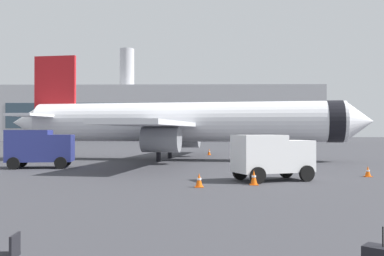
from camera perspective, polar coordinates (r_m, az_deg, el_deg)
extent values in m
cylinder|color=white|center=(42.25, -0.98, 0.80)|extent=(30.23, 8.27, 3.80)
cone|color=white|center=(42.36, 21.10, 0.82)|extent=(2.92, 3.93, 3.61)
cone|color=white|center=(48.16, -20.78, 0.68)|extent=(3.68, 3.86, 3.42)
cylinder|color=black|center=(41.98, 18.16, 0.83)|extent=(1.97, 4.04, 3.88)
cube|color=white|center=(50.29, -0.41, 0.27)|extent=(7.15, 16.54, 0.36)
cube|color=white|center=(34.65, -5.06, 0.57)|extent=(7.15, 16.54, 0.36)
cylinder|color=gray|center=(47.83, -0.94, -1.26)|extent=(3.49, 2.66, 2.20)
cylinder|color=gray|center=(37.08, -4.07, -1.50)|extent=(3.49, 2.66, 2.20)
cube|color=red|center=(46.88, -17.49, 5.11)|extent=(4.40, 1.02, 6.40)
cube|color=white|center=(49.77, -16.32, 1.33)|extent=(3.47, 6.32, 0.24)
cube|color=white|center=(44.11, -19.97, 1.55)|extent=(3.47, 6.32, 0.24)
cylinder|color=black|center=(41.76, 15.45, -3.01)|extent=(0.36, 0.36, 1.80)
cylinder|color=black|center=(45.03, -2.92, -2.84)|extent=(0.44, 0.44, 1.80)
cylinder|color=black|center=(40.37, -4.41, -3.12)|extent=(0.44, 0.44, 1.80)
cube|color=navy|center=(34.85, -16.70, -2.52)|extent=(1.98, 2.42, 2.04)
cube|color=#1E232D|center=(34.72, -15.54, -1.74)|extent=(0.36, 1.97, 0.84)
cube|color=navy|center=(35.32, -20.55, -2.19)|extent=(3.40, 2.62, 2.40)
cylinder|color=black|center=(36.02, -16.21, -4.15)|extent=(0.92, 0.35, 0.90)
cylinder|color=black|center=(33.75, -16.83, -4.40)|extent=(0.92, 0.35, 0.90)
cylinder|color=black|center=(36.69, -21.41, -4.07)|extent=(0.92, 0.35, 0.90)
cylinder|color=black|center=(34.47, -22.36, -4.30)|extent=(0.92, 0.35, 0.90)
cube|color=white|center=(25.85, 13.07, -3.56)|extent=(2.36, 2.50, 1.78)
cube|color=#1E232D|center=(26.25, 14.43, -2.59)|extent=(0.72, 1.71, 0.74)
cube|color=white|center=(24.71, 8.78, -3.34)|extent=(3.18, 2.82, 2.10)
cylinder|color=black|center=(26.92, 12.24, -5.43)|extent=(0.92, 0.53, 0.90)
cylinder|color=black|center=(25.17, 14.80, -5.78)|extent=(0.92, 0.53, 0.90)
cylinder|color=black|center=(25.41, 6.33, -5.74)|extent=(0.92, 0.53, 0.90)
cylinder|color=black|center=(23.56, 8.61, -6.16)|extent=(0.92, 0.53, 0.90)
cube|color=#F2590C|center=(21.95, 0.93, -7.71)|extent=(0.44, 0.44, 0.04)
cone|color=#F2590C|center=(21.91, 0.93, -6.78)|extent=(0.36, 0.36, 0.68)
cylinder|color=white|center=(21.91, 0.93, -6.70)|extent=(0.23, 0.23, 0.10)
cube|color=#F2590C|center=(50.97, 2.26, -3.54)|extent=(0.44, 0.44, 0.04)
cone|color=#F2590C|center=(50.95, 2.26, -3.12)|extent=(0.36, 0.36, 0.71)
cylinder|color=white|center=(50.94, 2.26, -3.08)|extent=(0.23, 0.23, 0.10)
cube|color=#F2590C|center=(28.98, 22.03, -5.90)|extent=(0.44, 0.44, 0.04)
cone|color=#F2590C|center=(28.95, 22.03, -5.25)|extent=(0.36, 0.36, 0.62)
cylinder|color=white|center=(28.95, 22.03, -5.19)|extent=(0.23, 0.23, 0.10)
cube|color=#F2590C|center=(23.09, 8.10, -7.35)|extent=(0.44, 0.44, 0.04)
cone|color=#F2590C|center=(23.04, 8.10, -6.37)|extent=(0.36, 0.36, 0.75)
cylinder|color=white|center=(23.04, 8.10, -6.28)|extent=(0.23, 0.23, 0.10)
cylinder|color=black|center=(8.74, 23.71, -12.89)|extent=(0.02, 0.02, 0.36)
cube|color=black|center=(9.30, -23.45, -15.17)|extent=(0.51, 0.51, 0.06)
cube|color=black|center=(9.17, -22.18, -13.96)|extent=(0.08, 0.48, 0.40)
cube|color=#B2B2B7|center=(133.84, -3.72, 1.84)|extent=(93.97, 19.37, 16.11)
cube|color=#334756|center=(124.11, -4.09, 1.65)|extent=(89.27, 0.10, 7.25)
cylinder|color=#B2B2B7|center=(136.52, -8.51, 7.73)|extent=(4.40, 4.40, 12.00)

